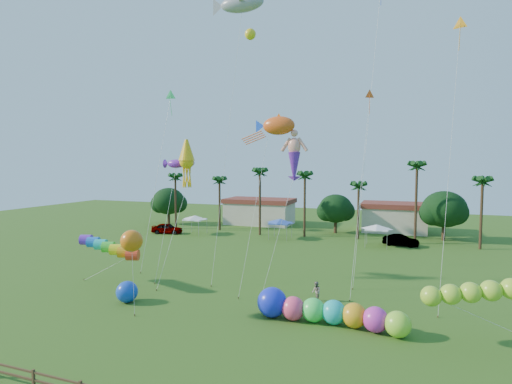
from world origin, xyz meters
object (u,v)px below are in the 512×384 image
(caterpillar_inflatable, at_px, (324,311))
(blue_ball, at_px, (127,292))
(car_a, at_px, (167,228))
(car_b, at_px, (401,240))
(spectator_b, at_px, (316,292))

(caterpillar_inflatable, xyz_separation_m, blue_ball, (-15.91, -1.10, -0.05))
(car_a, relative_size, caterpillar_inflatable, 0.46)
(car_a, xyz_separation_m, blue_ball, (14.83, -28.96, 0.03))
(car_b, bearing_deg, blue_ball, 154.44)
(car_b, distance_m, blue_ball, 37.86)
(car_a, bearing_deg, car_b, -97.89)
(car_a, distance_m, caterpillar_inflatable, 41.48)
(car_b, xyz_separation_m, blue_ball, (-20.85, -31.61, 0.10))
(spectator_b, bearing_deg, blue_ball, -97.69)
(caterpillar_inflatable, relative_size, blue_ball, 6.15)
(car_a, distance_m, blue_ball, 32.54)
(car_a, bearing_deg, spectator_b, -140.84)
(car_a, height_order, car_b, car_a)
(blue_ball, bearing_deg, caterpillar_inflatable, 3.97)
(spectator_b, bearing_deg, car_a, -157.25)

